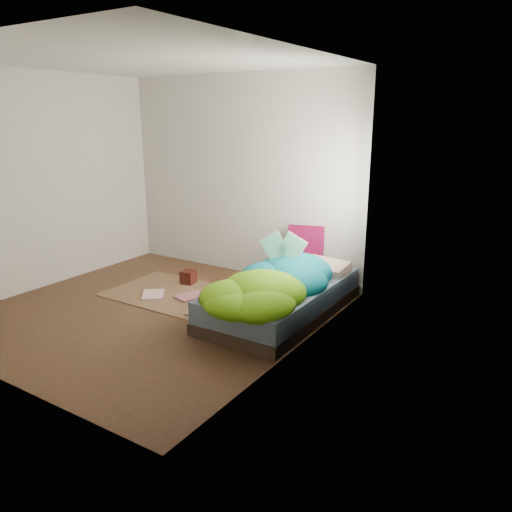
# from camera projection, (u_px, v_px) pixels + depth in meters

# --- Properties ---
(ground) EXTENTS (3.50, 3.50, 0.00)m
(ground) POSITION_uv_depth(u_px,v_px,m) (153.00, 311.00, 5.48)
(ground) COLOR #3D2A17
(ground) RESTS_ON ground
(room_walls) EXTENTS (3.54, 3.54, 2.62)m
(room_walls) POSITION_uv_depth(u_px,v_px,m) (145.00, 162.00, 5.04)
(room_walls) COLOR silver
(room_walls) RESTS_ON ground
(bed) EXTENTS (1.00, 2.00, 0.34)m
(bed) POSITION_uv_depth(u_px,v_px,m) (282.00, 299.00, 5.40)
(bed) COLOR #32241B
(bed) RESTS_ON ground
(duvet) EXTENTS (0.96, 1.84, 0.34)m
(duvet) POSITION_uv_depth(u_px,v_px,m) (272.00, 274.00, 5.12)
(duvet) COLOR #076471
(duvet) RESTS_ON bed
(rug) EXTENTS (1.60, 1.10, 0.01)m
(rug) POSITION_uv_depth(u_px,v_px,m) (176.00, 294.00, 6.01)
(rug) COLOR brown
(rug) RESTS_ON ground
(pillow_floral) EXTENTS (0.54, 0.36, 0.12)m
(pillow_floral) POSITION_uv_depth(u_px,v_px,m) (325.00, 268.00, 5.72)
(pillow_floral) COLOR silver
(pillow_floral) RESTS_ON bed
(pillow_magenta) EXTENTS (0.46, 0.26, 0.44)m
(pillow_magenta) POSITION_uv_depth(u_px,v_px,m) (306.00, 244.00, 6.13)
(pillow_magenta) COLOR #4F0529
(pillow_magenta) RESTS_ON bed
(open_book) EXTENTS (0.42, 0.23, 0.25)m
(open_book) POSITION_uv_depth(u_px,v_px,m) (283.00, 238.00, 5.39)
(open_book) COLOR green
(open_book) RESTS_ON duvet
(wooden_box) EXTENTS (0.19, 0.19, 0.16)m
(wooden_box) POSITION_uv_depth(u_px,v_px,m) (188.00, 277.00, 6.35)
(wooden_box) COLOR #37110C
(wooden_box) RESTS_ON rug
(floor_book_a) EXTENTS (0.41, 0.42, 0.03)m
(floor_book_a) POSITION_uv_depth(u_px,v_px,m) (143.00, 295.00, 5.91)
(floor_book_a) COLOR white
(floor_book_a) RESTS_ON rug
(floor_book_b) EXTENTS (0.34, 0.40, 0.03)m
(floor_book_b) POSITION_uv_depth(u_px,v_px,m) (185.00, 294.00, 5.96)
(floor_book_b) COLOR #C67284
(floor_book_b) RESTS_ON rug
(floor_book_c) EXTENTS (0.32, 0.36, 0.02)m
(floor_book_c) POSITION_uv_depth(u_px,v_px,m) (189.00, 310.00, 5.47)
(floor_book_c) COLOR tan
(floor_book_c) RESTS_ON rug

